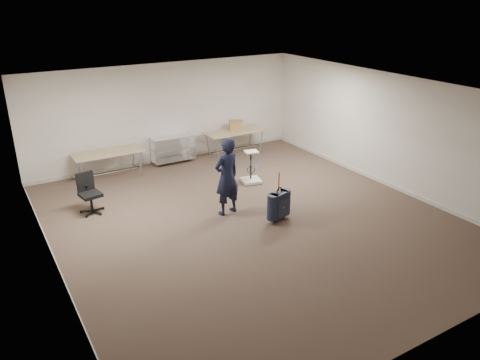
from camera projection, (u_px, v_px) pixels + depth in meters
ground at (251, 219)px, 10.14m from camera, size 9.00×9.00×0.00m
room_shell at (220, 195)px, 11.22m from camera, size 8.00×9.00×9.00m
folding_table_left at (108, 154)px, 12.13m from camera, size 1.80×0.75×0.73m
folding_table_right at (235, 133)px, 13.93m from camera, size 1.80×0.75×0.73m
wire_shelf at (173, 148)px, 13.32m from camera, size 1.22×0.47×0.80m
person at (227, 177)px, 10.12m from camera, size 0.70×0.53×1.74m
suitcase at (279, 205)px, 9.95m from camera, size 0.45×0.32×1.11m
office_chair at (91, 201)px, 10.38m from camera, size 0.55×0.55×0.91m
equipment_cart at (251, 174)px, 12.01m from camera, size 0.55×0.55×0.85m
cardboard_box at (236, 125)px, 13.94m from camera, size 0.47×0.42×0.29m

